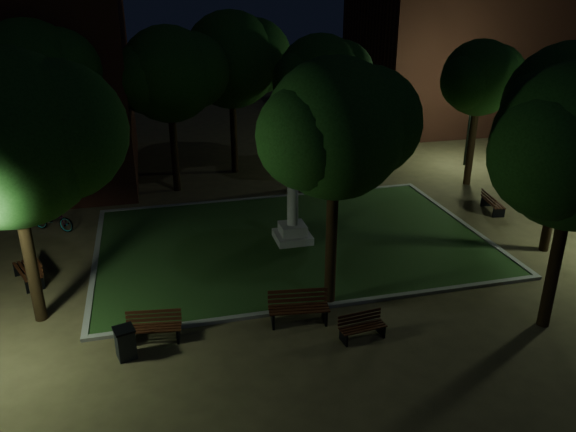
% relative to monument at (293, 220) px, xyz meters
% --- Properties ---
extents(ground, '(80.00, 80.00, 0.00)m').
position_rel_monument_xyz_m(ground, '(0.00, -2.00, -0.96)').
color(ground, brown).
extents(lawn, '(15.00, 10.00, 0.08)m').
position_rel_monument_xyz_m(lawn, '(0.00, 0.00, -0.92)').
color(lawn, '#234118').
rests_on(lawn, ground).
extents(lawn_kerb, '(15.40, 10.40, 0.12)m').
position_rel_monument_xyz_m(lawn_kerb, '(0.00, 0.00, -0.90)').
color(lawn_kerb, slate).
rests_on(lawn_kerb, ground).
extents(monument, '(1.40, 1.40, 3.20)m').
position_rel_monument_xyz_m(monument, '(0.00, 0.00, 0.00)').
color(monument, '#AEA7A0').
rests_on(monument, lawn).
extents(building_far, '(16.00, 10.00, 12.00)m').
position_rel_monument_xyz_m(building_far, '(18.00, 18.00, 5.04)').
color(building_far, '#512618').
rests_on(building_far, ground).
extents(tree_west, '(6.13, 5.00, 8.21)m').
position_rel_monument_xyz_m(tree_west, '(-8.87, -3.58, 4.75)').
color(tree_west, black).
rests_on(tree_west, ground).
extents(tree_north_wl, '(5.50, 4.49, 7.99)m').
position_rel_monument_xyz_m(tree_north_wl, '(-3.97, 7.46, 4.78)').
color(tree_north_wl, black).
rests_on(tree_north_wl, ground).
extents(tree_north_er, '(5.15, 4.21, 7.57)m').
position_rel_monument_xyz_m(tree_north_er, '(3.11, 6.30, 4.50)').
color(tree_north_er, black).
rests_on(tree_north_er, ground).
extents(tree_ne, '(4.51, 3.68, 7.29)m').
position_rel_monument_xyz_m(tree_ne, '(10.73, 4.74, 4.48)').
color(tree_ne, black).
rests_on(tree_ne, ground).
extents(tree_east, '(5.79, 4.72, 7.90)m').
position_rel_monument_xyz_m(tree_east, '(9.45, -3.13, 4.58)').
color(tree_east, black).
rests_on(tree_east, ground).
extents(tree_nw, '(5.57, 4.55, 8.44)m').
position_rel_monument_xyz_m(tree_nw, '(-9.69, 6.12, 5.20)').
color(tree_nw, black).
rests_on(tree_nw, ground).
extents(tree_far_north, '(6.09, 4.97, 8.53)m').
position_rel_monument_xyz_m(tree_far_north, '(-0.64, 9.76, 5.08)').
color(tree_far_north, black).
rests_on(tree_far_north, ground).
extents(tree_extra, '(5.07, 4.14, 7.84)m').
position_rel_monument_xyz_m(tree_extra, '(0.06, -4.87, 4.80)').
color(tree_extra, black).
rests_on(tree_extra, ground).
extents(lamppost_nw, '(1.18, 0.28, 4.40)m').
position_rel_monument_xyz_m(lamppost_nw, '(-11.22, 6.67, 2.12)').
color(lamppost_nw, black).
rests_on(lamppost_nw, ground).
extents(lamppost_ne, '(1.18, 0.28, 4.04)m').
position_rel_monument_xyz_m(lamppost_ne, '(12.28, 7.77, 1.91)').
color(lamppost_ne, black).
rests_on(lamppost_ne, ground).
extents(bench_near_left, '(1.90, 0.87, 1.01)m').
position_rel_monument_xyz_m(bench_near_left, '(-1.29, -5.67, -0.48)').
color(bench_near_left, black).
rests_on(bench_near_left, ground).
extents(bench_near_right, '(1.44, 0.64, 0.76)m').
position_rel_monument_xyz_m(bench_near_right, '(0.28, -6.94, -0.60)').
color(bench_near_right, black).
rests_on(bench_near_right, ground).
extents(bench_west_near, '(1.65, 0.76, 0.87)m').
position_rel_monument_xyz_m(bench_west_near, '(-5.61, -5.55, -0.55)').
color(bench_west_near, black).
rests_on(bench_west_near, ground).
extents(bench_left_side, '(1.25, 1.84, 0.96)m').
position_rel_monument_xyz_m(bench_left_side, '(-9.66, -0.97, -0.51)').
color(bench_left_side, black).
rests_on(bench_left_side, ground).
extents(bench_right_side, '(0.82, 1.65, 0.87)m').
position_rel_monument_xyz_m(bench_right_side, '(9.64, 0.97, -0.55)').
color(bench_right_side, black).
rests_on(bench_right_side, ground).
extents(bench_far_side, '(1.56, 0.90, 0.81)m').
position_rel_monument_xyz_m(bench_far_side, '(2.07, 5.63, -0.58)').
color(bench_far_side, black).
rests_on(bench_far_side, ground).
extents(trash_bin, '(0.66, 0.66, 0.93)m').
position_rel_monument_xyz_m(trash_bin, '(-6.39, -6.22, -0.49)').
color(trash_bin, black).
rests_on(trash_bin, ground).
extents(bicycle, '(2.02, 1.59, 1.02)m').
position_rel_monument_xyz_m(bicycle, '(-9.47, 3.63, -0.44)').
color(bicycle, black).
rests_on(bicycle, ground).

